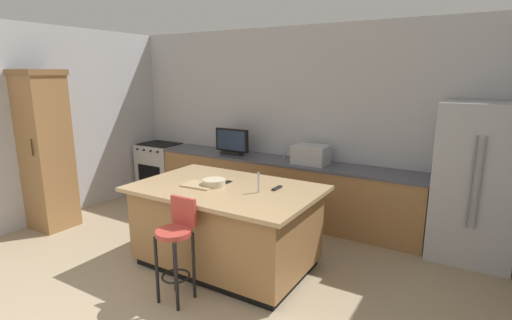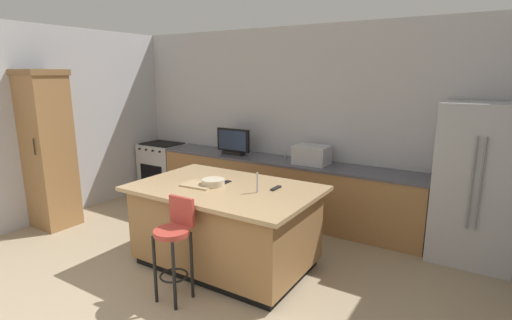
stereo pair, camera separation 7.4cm
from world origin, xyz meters
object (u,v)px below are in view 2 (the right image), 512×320
at_px(cabinet_tower, 47,147).
at_px(fruit_bowl, 213,182).
at_px(bar_stool_center, 175,240).
at_px(microwave, 312,155).
at_px(kitchen_island, 226,225).
at_px(refrigerator, 477,184).
at_px(tv_remote, 276,188).
at_px(cell_phone, 226,182).
at_px(tv_monitor, 233,143).
at_px(range_oven, 163,168).
at_px(cutting_board, 199,185).

height_order(cabinet_tower, fruit_bowl, cabinet_tower).
height_order(cabinet_tower, bar_stool_center, cabinet_tower).
xyz_separation_m(cabinet_tower, microwave, (3.13, 2.01, -0.12)).
distance_m(kitchen_island, cabinet_tower, 2.92).
bearing_deg(bar_stool_center, cabinet_tower, 170.02).
bearing_deg(cabinet_tower, refrigerator, 20.79).
height_order(refrigerator, microwave, refrigerator).
bearing_deg(tv_remote, cell_phone, -171.19).
bearing_deg(bar_stool_center, kitchen_island, 89.33).
xyz_separation_m(kitchen_island, tv_monitor, (-1.03, 1.61, 0.61)).
bearing_deg(cell_phone, range_oven, 148.46).
bearing_deg(microwave, tv_remote, -81.25).
bearing_deg(cutting_board, refrigerator, 33.62).
height_order(microwave, bar_stool_center, microwave).
bearing_deg(cabinet_tower, cell_phone, 9.88).
height_order(microwave, fruit_bowl, microwave).
xyz_separation_m(kitchen_island, bar_stool_center, (-0.00, -0.81, 0.13)).
bearing_deg(tv_remote, microwave, 99.51).
xyz_separation_m(refrigerator, cutting_board, (-2.63, -1.75, 0.02)).
bearing_deg(tv_remote, cabinet_tower, -169.69).
distance_m(kitchen_island, cutting_board, 0.55).
distance_m(kitchen_island, refrigerator, 2.90).
height_order(fruit_bowl, cell_phone, fruit_bowl).
relative_size(bar_stool_center, cutting_board, 2.74).
distance_m(tv_monitor, cutting_board, 1.91).
bearing_deg(cabinet_tower, cutting_board, 4.98).
relative_size(kitchen_island, tv_remote, 11.97).
bearing_deg(range_oven, cabinet_tower, -94.70).
xyz_separation_m(range_oven, cell_phone, (2.57, -1.54, 0.48)).
bearing_deg(cabinet_tower, bar_stool_center, -9.34).
bearing_deg(tv_remote, cutting_board, -155.91).
bearing_deg(bar_stool_center, cell_phone, 94.46).
relative_size(cabinet_tower, microwave, 4.61).
relative_size(cell_phone, tv_remote, 0.88).
relative_size(range_oven, microwave, 1.91).
distance_m(refrigerator, bar_stool_center, 3.41).
height_order(bar_stool_center, fruit_bowl, same).
xyz_separation_m(cabinet_tower, tv_monitor, (1.80, 1.96, -0.06)).
bearing_deg(cutting_board, tv_monitor, 113.72).
xyz_separation_m(refrigerator, cell_phone, (-2.45, -1.49, 0.01)).
height_order(tv_monitor, cell_phone, tv_monitor).
height_order(microwave, tv_remote, microwave).
xyz_separation_m(cabinet_tower, cell_phone, (2.74, 0.48, -0.21)).
relative_size(kitchen_island, cell_phone, 13.56).
height_order(refrigerator, fruit_bowl, refrigerator).
distance_m(tv_monitor, tv_remote, 2.10).
relative_size(cabinet_tower, tv_monitor, 3.76).
xyz_separation_m(range_oven, bar_stool_center, (2.66, -2.48, 0.15)).
xyz_separation_m(refrigerator, tv_remote, (-1.84, -1.41, 0.02)).
distance_m(microwave, fruit_bowl, 1.76).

